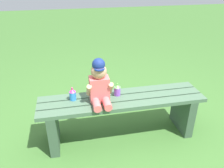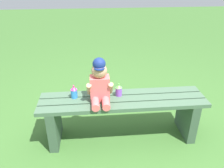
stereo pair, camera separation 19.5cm
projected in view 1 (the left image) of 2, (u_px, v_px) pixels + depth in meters
name	position (u px, v px, depth m)	size (l,w,h in m)	color
ground_plane	(121.00, 135.00, 2.30)	(16.00, 16.00, 0.00)	#3D6B2D
park_bench	(122.00, 111.00, 2.16)	(1.53, 0.35, 0.44)	#47664C
child_figure	(99.00, 84.00, 1.96)	(0.23, 0.27, 0.40)	#E56666
sippy_cup_left	(73.00, 94.00, 2.04)	(0.06, 0.06, 0.12)	#338CE5
sippy_cup_right	(117.00, 90.00, 2.11)	(0.06, 0.06, 0.12)	#8C4CCC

